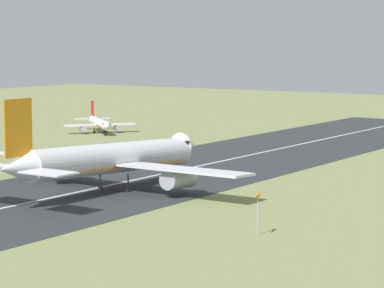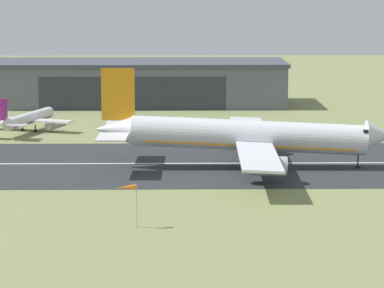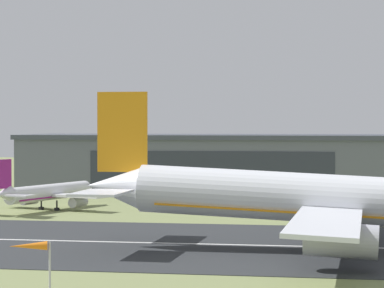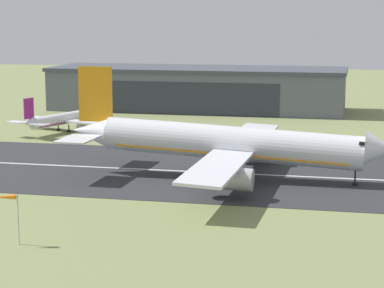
# 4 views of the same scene
# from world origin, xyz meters

# --- Properties ---
(runway_strip) EXTENTS (362.98, 40.02, 0.06)m
(runway_strip) POSITION_xyz_m (0.00, 119.01, 0.03)
(runway_strip) COLOR #2B2D30
(runway_strip) RESTS_ON ground_plane
(runway_centreline) EXTENTS (326.68, 0.70, 0.01)m
(runway_centreline) POSITION_xyz_m (0.00, 119.01, 0.07)
(runway_centreline) COLOR silver
(runway_centreline) RESTS_ON runway_strip
(hangar_building) EXTENTS (77.43, 24.16, 11.22)m
(hangar_building) POSITION_xyz_m (1.24, 197.89, 5.63)
(hangar_building) COLOR slate
(hangar_building) RESTS_ON ground_plane
(airplane_landing) EXTENTS (50.44, 52.06, 16.85)m
(airplane_landing) POSITION_xyz_m (23.83, 115.06, 5.42)
(airplane_landing) COLOR silver
(airplane_landing) RESTS_ON ground_plane
(airplane_parked_east) EXTENTS (18.93, 24.79, 8.24)m
(airplane_parked_east) POSITION_xyz_m (-19.14, 154.08, 2.70)
(airplane_parked_east) COLOR white
(airplane_parked_east) RESTS_ON ground_plane
(windsock_pole) EXTENTS (2.65, 1.35, 5.65)m
(windsock_pole) POSITION_xyz_m (5.89, 76.92, 5.07)
(windsock_pole) COLOR #B7B7BC
(windsock_pole) RESTS_ON ground_plane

